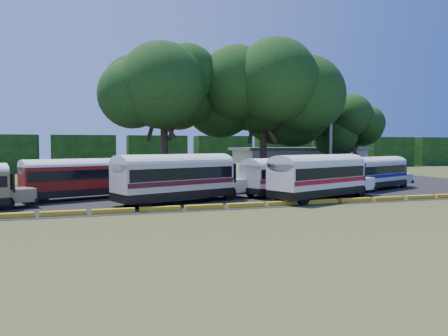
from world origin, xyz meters
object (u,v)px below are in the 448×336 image
object	(u,v)px
bus_white_red	(320,174)
bus_cream_west	(177,175)
bus_red	(79,176)
tree_west	(164,85)

from	to	relation	value
bus_white_red	bus_cream_west	bearing A→B (deg)	149.59
bus_red	tree_west	world-z (taller)	tree_west
bus_cream_west	bus_white_red	distance (m)	11.25
bus_red	bus_white_red	world-z (taller)	bus_white_red
bus_white_red	tree_west	world-z (taller)	tree_west
bus_red	bus_white_red	distance (m)	19.22
bus_cream_west	bus_white_red	xyz separation A→B (m)	(11.14, -1.57, -0.04)
bus_red	bus_cream_west	distance (m)	8.44
bus_cream_west	bus_white_red	bearing A→B (deg)	-28.81
bus_red	tree_west	distance (m)	16.09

